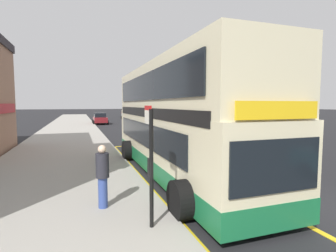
{
  "coord_description": "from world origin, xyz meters",
  "views": [
    {
      "loc": [
        -6.17,
        -5.03,
        2.83
      ],
      "look_at": [
        -2.44,
        5.65,
        1.89
      ],
      "focal_mm": 27.7,
      "sensor_mm": 36.0,
      "label": 1
    }
  ],
  "objects_px": {
    "double_decker_bus": "(175,123)",
    "parked_car_maroon_far": "(100,119)",
    "parked_car_silver_kerbside": "(128,115)",
    "pedestrian_waiting_near_sign": "(103,174)",
    "parked_car_maroon_distant": "(127,113)",
    "bus_stop_sign": "(150,156)"
  },
  "relations": [
    {
      "from": "double_decker_bus",
      "to": "bus_stop_sign",
      "type": "height_order",
      "value": "double_decker_bus"
    },
    {
      "from": "bus_stop_sign",
      "to": "parked_car_silver_kerbside",
      "type": "xyz_separation_m",
      "value": [
        7.63,
        44.49,
        -0.91
      ]
    },
    {
      "from": "double_decker_bus",
      "to": "pedestrian_waiting_near_sign",
      "type": "distance_m",
      "value": 4.49
    },
    {
      "from": "parked_car_maroon_far",
      "to": "parked_car_silver_kerbside",
      "type": "xyz_separation_m",
      "value": [
        6.08,
        11.5,
        0.0
      ]
    },
    {
      "from": "parked_car_maroon_far",
      "to": "pedestrian_waiting_near_sign",
      "type": "height_order",
      "value": "pedestrian_waiting_near_sign"
    },
    {
      "from": "bus_stop_sign",
      "to": "pedestrian_waiting_near_sign",
      "type": "bearing_deg",
      "value": 123.33
    },
    {
      "from": "parked_car_maroon_distant",
      "to": "pedestrian_waiting_near_sign",
      "type": "height_order",
      "value": "pedestrian_waiting_near_sign"
    },
    {
      "from": "double_decker_bus",
      "to": "parked_car_maroon_distant",
      "type": "height_order",
      "value": "double_decker_bus"
    },
    {
      "from": "bus_stop_sign",
      "to": "parked_car_maroon_far",
      "type": "distance_m",
      "value": 33.04
    },
    {
      "from": "bus_stop_sign",
      "to": "parked_car_silver_kerbside",
      "type": "distance_m",
      "value": 45.15
    },
    {
      "from": "parked_car_silver_kerbside",
      "to": "parked_car_maroon_distant",
      "type": "bearing_deg",
      "value": -99.1
    },
    {
      "from": "double_decker_bus",
      "to": "parked_car_maroon_far",
      "type": "height_order",
      "value": "double_decker_bus"
    },
    {
      "from": "parked_car_maroon_distant",
      "to": "parked_car_silver_kerbside",
      "type": "height_order",
      "value": "same"
    },
    {
      "from": "bus_stop_sign",
      "to": "parked_car_maroon_distant",
      "type": "bearing_deg",
      "value": 80.37
    },
    {
      "from": "parked_car_silver_kerbside",
      "to": "pedestrian_waiting_near_sign",
      "type": "bearing_deg",
      "value": 78.84
    },
    {
      "from": "bus_stop_sign",
      "to": "parked_car_silver_kerbside",
      "type": "height_order",
      "value": "bus_stop_sign"
    },
    {
      "from": "double_decker_bus",
      "to": "parked_car_silver_kerbside",
      "type": "relative_size",
      "value": 2.73
    },
    {
      "from": "parked_car_maroon_far",
      "to": "bus_stop_sign",
      "type": "bearing_deg",
      "value": 85.83
    },
    {
      "from": "double_decker_bus",
      "to": "pedestrian_waiting_near_sign",
      "type": "height_order",
      "value": "double_decker_bus"
    },
    {
      "from": "parked_car_maroon_far",
      "to": "parked_car_silver_kerbside",
      "type": "distance_m",
      "value": 13.01
    },
    {
      "from": "parked_car_maroon_far",
      "to": "pedestrian_waiting_near_sign",
      "type": "bearing_deg",
      "value": 84.07
    },
    {
      "from": "bus_stop_sign",
      "to": "double_decker_bus",
      "type": "bearing_deg",
      "value": 63.05
    }
  ]
}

